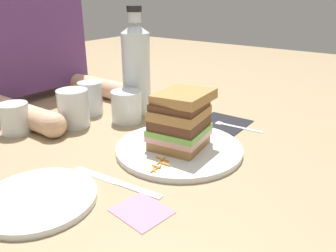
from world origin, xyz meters
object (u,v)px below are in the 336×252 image
object	(u,v)px
fork	(230,124)
empty_tumbler_0	(90,98)
empty_tumbler_1	(74,108)
side_plate	(38,199)
sandwich	(180,120)
napkin_pink	(142,211)
napkin_dark	(222,123)
empty_tumbler_2	(15,118)
main_plate	(179,149)
water_bottle	(136,67)
knife	(118,182)
diner_across	(21,19)
juice_glass	(127,108)

from	to	relation	value
fork	empty_tumbler_0	size ratio (longest dim) A/B	1.84
empty_tumbler_1	side_plate	distance (m)	0.34
sandwich	napkin_pink	size ratio (longest dim) A/B	1.49
napkin_dark	empty_tumbler_2	bearing A→B (deg)	132.85
main_plate	water_bottle	distance (m)	0.31
water_bottle	empty_tumbler_0	world-z (taller)	water_bottle
napkin_pink	water_bottle	bearing A→B (deg)	41.83
empty_tumbler_0	side_plate	size ratio (longest dim) A/B	0.47
napkin_dark	knife	world-z (taller)	same
sandwich	diner_across	xyz separation A→B (m)	(0.04, 0.60, 0.18)
sandwich	napkin_dark	bearing A→B (deg)	0.39
water_bottle	main_plate	bearing A→B (deg)	-120.34
water_bottle	empty_tumbler_2	xyz separation A→B (m)	(-0.30, 0.14, -0.09)
sandwich	empty_tumbler_2	distance (m)	0.41
empty_tumbler_2	fork	bearing A→B (deg)	-48.66
fork	empty_tumbler_2	xyz separation A→B (m)	(-0.35, 0.40, 0.03)
water_bottle	side_plate	distance (m)	0.48
water_bottle	juice_glass	bearing A→B (deg)	-159.97
empty_tumbler_1	side_plate	world-z (taller)	empty_tumbler_1
empty_tumbler_1	empty_tumbler_0	bearing A→B (deg)	23.66
sandwich	empty_tumbler_2	bearing A→B (deg)	111.83
water_bottle	empty_tumbler_2	world-z (taller)	water_bottle
empty_tumbler_1	knife	bearing A→B (deg)	-115.55
empty_tumbler_0	empty_tumbler_1	xyz separation A→B (m)	(-0.09, -0.04, 0.00)
knife	water_bottle	xyz separation A→B (m)	(0.32, 0.23, 0.13)
empty_tumbler_1	diner_across	xyz separation A→B (m)	(0.07, 0.30, 0.20)
fork	knife	world-z (taller)	fork
empty_tumbler_0	napkin_pink	xyz separation A→B (m)	(-0.27, -0.42, -0.04)
napkin_dark	empty_tumbler_0	world-z (taller)	empty_tumbler_0
empty_tumbler_1	side_plate	xyz separation A→B (m)	(-0.26, -0.22, -0.04)
side_plate	diner_across	xyz separation A→B (m)	(0.33, 0.52, 0.24)
main_plate	napkin_dark	distance (m)	0.20
napkin_dark	juice_glass	distance (m)	0.26
empty_tumbler_0	diner_across	world-z (taller)	diner_across
sandwich	empty_tumbler_0	xyz separation A→B (m)	(0.05, 0.34, -0.03)
napkin_dark	empty_tumbler_1	world-z (taller)	empty_tumbler_1
juice_glass	napkin_pink	distance (m)	0.41
fork	empty_tumbler_0	xyz separation A→B (m)	(-0.15, 0.36, 0.04)
knife	side_plate	xyz separation A→B (m)	(-0.12, 0.07, 0.00)
side_plate	empty_tumbler_0	bearing A→B (deg)	36.88
fork	juice_glass	bearing A→B (deg)	119.06
juice_glass	diner_across	size ratio (longest dim) A/B	0.15
knife	juice_glass	size ratio (longest dim) A/B	2.42
main_plate	napkin_dark	size ratio (longest dim) A/B	2.01
juice_glass	sandwich	bearing A→B (deg)	-107.38
diner_across	empty_tumbler_1	bearing A→B (deg)	-103.83
sandwich	fork	bearing A→B (deg)	-5.94
fork	empty_tumbler_1	xyz separation A→B (m)	(-0.24, 0.32, 0.04)
empty_tumbler_2	diner_across	xyz separation A→B (m)	(0.19, 0.22, 0.21)
empty_tumbler_2	napkin_pink	world-z (taller)	empty_tumbler_2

